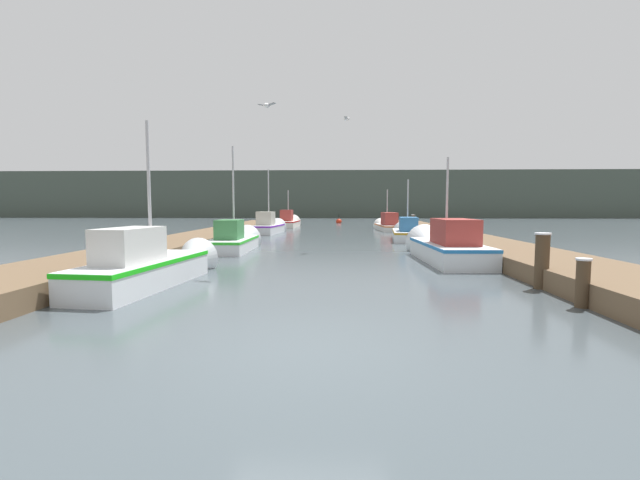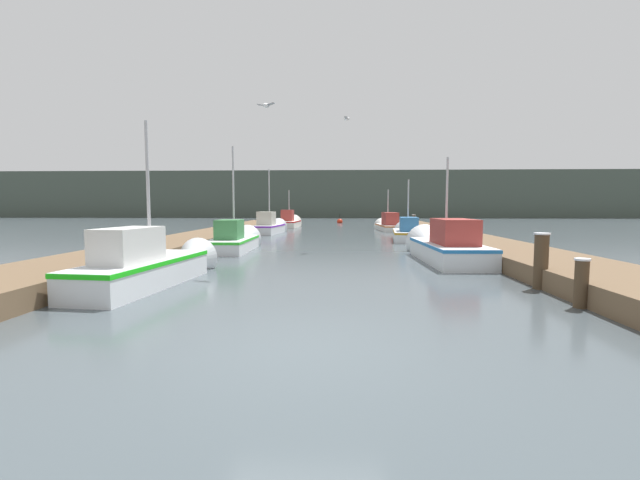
{
  "view_description": "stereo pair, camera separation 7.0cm",
  "coord_description": "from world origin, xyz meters",
  "px_view_note": "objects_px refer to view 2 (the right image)",
  "views": [
    {
      "loc": [
        0.43,
        -5.73,
        1.98
      ],
      "look_at": [
        -0.34,
        12.73,
        0.46
      ],
      "focal_mm": 24.0,
      "sensor_mm": 36.0,
      "label": 1
    },
    {
      "loc": [
        0.5,
        -5.73,
        1.98
      ],
      "look_at": [
        -0.34,
        12.73,
        0.46
      ],
      "focal_mm": 24.0,
      "sensor_mm": 36.0,
      "label": 2
    }
  ],
  "objects_px": {
    "mooring_piling_1": "(414,225)",
    "mooring_piling_3": "(391,220)",
    "fishing_boat_5": "(388,225)",
    "fishing_boat_2": "(236,240)",
    "mooring_piling_0": "(541,261)",
    "fishing_boat_6": "(290,222)",
    "mooring_piling_2": "(581,283)",
    "seagull_1": "(347,119)",
    "channel_buoy": "(340,222)",
    "fishing_boat_3": "(408,233)",
    "seagull_lead": "(266,105)",
    "fishing_boat_4": "(270,227)",
    "fishing_boat_0": "(152,264)",
    "fishing_boat_1": "(443,246)"
  },
  "relations": [
    {
      "from": "mooring_piling_2",
      "to": "seagull_lead",
      "type": "relative_size",
      "value": 1.73
    },
    {
      "from": "fishing_boat_2",
      "to": "channel_buoy",
      "type": "relative_size",
      "value": 4.59
    },
    {
      "from": "fishing_boat_0",
      "to": "fishing_boat_3",
      "type": "bearing_deg",
      "value": 64.14
    },
    {
      "from": "fishing_boat_2",
      "to": "channel_buoy",
      "type": "distance_m",
      "value": 28.03
    },
    {
      "from": "fishing_boat_0",
      "to": "mooring_piling_3",
      "type": "relative_size",
      "value": 4.55
    },
    {
      "from": "mooring_piling_0",
      "to": "seagull_1",
      "type": "height_order",
      "value": "seagull_1"
    },
    {
      "from": "fishing_boat_2",
      "to": "fishing_boat_3",
      "type": "relative_size",
      "value": 0.99
    },
    {
      "from": "fishing_boat_5",
      "to": "seagull_1",
      "type": "xyz_separation_m",
      "value": [
        -3.47,
        -14.84,
        5.26
      ]
    },
    {
      "from": "mooring_piling_0",
      "to": "fishing_boat_6",
      "type": "bearing_deg",
      "value": 108.23
    },
    {
      "from": "mooring_piling_3",
      "to": "seagull_1",
      "type": "distance_m",
      "value": 20.09
    },
    {
      "from": "fishing_boat_1",
      "to": "fishing_boat_6",
      "type": "relative_size",
      "value": 1.17
    },
    {
      "from": "fishing_boat_4",
      "to": "mooring_piling_1",
      "type": "height_order",
      "value": "fishing_boat_4"
    },
    {
      "from": "fishing_boat_1",
      "to": "mooring_piling_0",
      "type": "bearing_deg",
      "value": -81.32
    },
    {
      "from": "mooring_piling_0",
      "to": "mooring_piling_2",
      "type": "height_order",
      "value": "mooring_piling_0"
    },
    {
      "from": "mooring_piling_0",
      "to": "seagull_lead",
      "type": "bearing_deg",
      "value": 162.66
    },
    {
      "from": "fishing_boat_3",
      "to": "seagull_lead",
      "type": "bearing_deg",
      "value": -110.58
    },
    {
      "from": "fishing_boat_2",
      "to": "mooring_piling_0",
      "type": "relative_size",
      "value": 3.82
    },
    {
      "from": "fishing_boat_2",
      "to": "channel_buoy",
      "type": "xyz_separation_m",
      "value": [
        4.61,
        27.65,
        -0.24
      ]
    },
    {
      "from": "fishing_boat_3",
      "to": "fishing_boat_5",
      "type": "xyz_separation_m",
      "value": [
        -0.07,
        9.45,
        0.02
      ]
    },
    {
      "from": "fishing_boat_2",
      "to": "seagull_lead",
      "type": "height_order",
      "value": "seagull_lead"
    },
    {
      "from": "mooring_piling_2",
      "to": "seagull_1",
      "type": "bearing_deg",
      "value": 112.41
    },
    {
      "from": "mooring_piling_1",
      "to": "mooring_piling_3",
      "type": "relative_size",
      "value": 1.12
    },
    {
      "from": "fishing_boat_0",
      "to": "mooring_piling_1",
      "type": "height_order",
      "value": "fishing_boat_0"
    },
    {
      "from": "fishing_boat_4",
      "to": "fishing_boat_2",
      "type": "bearing_deg",
      "value": -82.62
    },
    {
      "from": "fishing_boat_1",
      "to": "seagull_lead",
      "type": "distance_m",
      "value": 7.97
    },
    {
      "from": "mooring_piling_1",
      "to": "seagull_1",
      "type": "distance_m",
      "value": 11.71
    },
    {
      "from": "fishing_boat_0",
      "to": "fishing_boat_4",
      "type": "distance_m",
      "value": 19.23
    },
    {
      "from": "mooring_piling_0",
      "to": "channel_buoy",
      "type": "xyz_separation_m",
      "value": [
        -4.71,
        36.09,
        -0.5
      ]
    },
    {
      "from": "fishing_boat_6",
      "to": "mooring_piling_2",
      "type": "relative_size",
      "value": 5.52
    },
    {
      "from": "fishing_boat_6",
      "to": "mooring_piling_3",
      "type": "height_order",
      "value": "fishing_boat_6"
    },
    {
      "from": "fishing_boat_0",
      "to": "fishing_boat_4",
      "type": "height_order",
      "value": "fishing_boat_4"
    },
    {
      "from": "mooring_piling_3",
      "to": "fishing_boat_0",
      "type": "bearing_deg",
      "value": -108.67
    },
    {
      "from": "mooring_piling_1",
      "to": "seagull_lead",
      "type": "distance_m",
      "value": 18.01
    },
    {
      "from": "mooring_piling_2",
      "to": "seagull_1",
      "type": "height_order",
      "value": "seagull_1"
    },
    {
      "from": "fishing_boat_2",
      "to": "seagull_1",
      "type": "distance_m",
      "value": 7.2
    },
    {
      "from": "mooring_piling_3",
      "to": "fishing_boat_3",
      "type": "bearing_deg",
      "value": -93.1
    },
    {
      "from": "fishing_boat_2",
      "to": "channel_buoy",
      "type": "bearing_deg",
      "value": 80.01
    },
    {
      "from": "fishing_boat_6",
      "to": "mooring_piling_1",
      "type": "bearing_deg",
      "value": -43.6
    },
    {
      "from": "fishing_boat_1",
      "to": "channel_buoy",
      "type": "height_order",
      "value": "fishing_boat_1"
    },
    {
      "from": "mooring_piling_2",
      "to": "seagull_lead",
      "type": "distance_m",
      "value": 8.95
    },
    {
      "from": "fishing_boat_5",
      "to": "mooring_piling_1",
      "type": "height_order",
      "value": "fishing_boat_5"
    },
    {
      "from": "mooring_piling_3",
      "to": "seagull_lead",
      "type": "distance_m",
      "value": 26.69
    },
    {
      "from": "fishing_boat_2",
      "to": "fishing_boat_3",
      "type": "bearing_deg",
      "value": 33.21
    },
    {
      "from": "mooring_piling_2",
      "to": "channel_buoy",
      "type": "height_order",
      "value": "channel_buoy"
    },
    {
      "from": "mooring_piling_0",
      "to": "channel_buoy",
      "type": "relative_size",
      "value": 1.2
    },
    {
      "from": "fishing_boat_0",
      "to": "fishing_boat_1",
      "type": "height_order",
      "value": "fishing_boat_0"
    },
    {
      "from": "fishing_boat_6",
      "to": "fishing_boat_5",
      "type": "bearing_deg",
      "value": -25.79
    },
    {
      "from": "fishing_boat_6",
      "to": "mooring_piling_2",
      "type": "height_order",
      "value": "fishing_boat_6"
    },
    {
      "from": "mooring_piling_0",
      "to": "seagull_1",
      "type": "distance_m",
      "value": 10.96
    },
    {
      "from": "fishing_boat_1",
      "to": "fishing_boat_2",
      "type": "distance_m",
      "value": 8.86
    }
  ]
}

